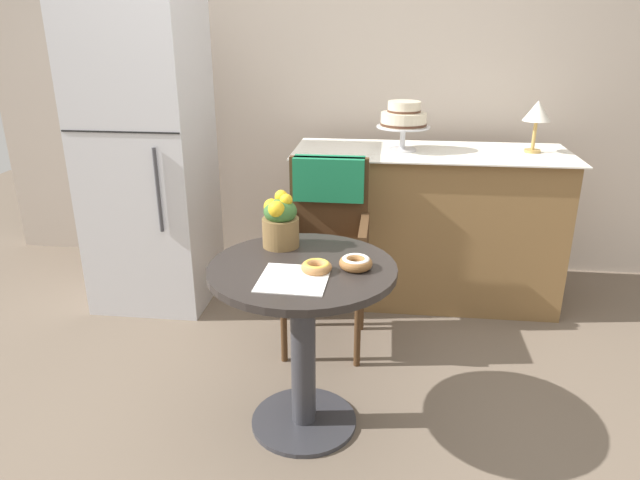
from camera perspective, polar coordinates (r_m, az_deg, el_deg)
ground_plane at (r=2.54m, az=-1.60°, el=-17.65°), size 8.00×8.00×0.00m
back_wall at (r=3.84m, az=2.38°, el=17.30°), size 4.80×0.10×2.70m
cafe_table at (r=2.26m, az=-1.72°, el=-7.50°), size 0.72×0.72×0.72m
wicker_chair at (r=2.88m, az=0.69°, el=1.73°), size 0.42×0.45×0.95m
paper_napkin at (r=2.06m, az=-2.64°, el=-3.88°), size 0.25×0.26×0.00m
donut_front at (r=2.14m, az=3.57°, el=-2.25°), size 0.13×0.13×0.04m
donut_mid at (r=2.11m, az=-0.36°, el=-2.64°), size 0.11×0.11×0.04m
flower_vase at (r=2.33m, az=-3.99°, el=1.91°), size 0.15×0.16×0.23m
display_counter at (r=3.47m, az=10.53°, el=1.45°), size 1.56×0.62×0.90m
tiered_cake_stand at (r=3.31m, az=8.31°, el=11.87°), size 0.30×0.30×0.27m
table_lamp at (r=3.43m, az=20.76°, el=11.70°), size 0.15×0.15×0.28m
refrigerator at (r=3.43m, az=-16.73°, el=7.61°), size 0.64×0.63×1.70m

